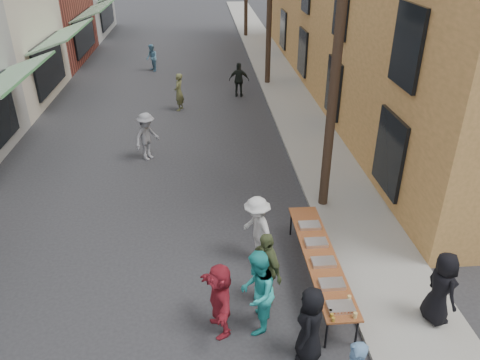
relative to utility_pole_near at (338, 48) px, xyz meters
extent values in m
plane|color=#28282B|center=(-4.30, -3.00, -4.50)|extent=(120.00, 120.00, 0.00)
cube|color=gray|center=(0.70, 12.00, -4.45)|extent=(2.20, 60.00, 0.10)
cylinder|color=#2D2116|center=(0.00, 0.00, 0.00)|extent=(0.26, 0.26, 9.00)
cube|color=maroon|center=(-0.89, -3.24, -3.77)|extent=(0.70, 4.00, 0.04)
cylinder|color=black|center=(-1.18, -5.12, -4.14)|extent=(0.04, 0.04, 0.71)
cylinder|color=black|center=(-0.60, -5.12, -4.14)|extent=(0.04, 0.04, 0.71)
cylinder|color=black|center=(-1.18, -1.36, -4.14)|extent=(0.04, 0.04, 0.71)
cylinder|color=black|center=(-0.60, -1.36, -4.14)|extent=(0.04, 0.04, 0.71)
cube|color=maroon|center=(-0.89, -4.89, -3.71)|extent=(0.50, 0.33, 0.08)
cube|color=#B2B2B7|center=(-0.89, -4.24, -3.71)|extent=(0.50, 0.33, 0.08)
cube|color=tan|center=(-0.89, -3.54, -3.71)|extent=(0.50, 0.33, 0.08)
cube|color=#B2B2B7|center=(-0.89, -2.84, -3.71)|extent=(0.50, 0.33, 0.08)
cube|color=tan|center=(-0.89, -2.14, -3.71)|extent=(0.50, 0.33, 0.08)
cylinder|color=#A57F26|center=(-1.11, -5.19, -3.71)|extent=(0.07, 0.07, 0.08)
cylinder|color=#A57F26|center=(-1.11, -5.09, -3.71)|extent=(0.07, 0.07, 0.08)
cylinder|color=#A57F26|center=(-1.11, -4.99, -3.71)|extent=(0.07, 0.07, 0.08)
cylinder|color=tan|center=(-0.69, -5.14, -3.69)|extent=(0.08, 0.08, 0.12)
imported|color=black|center=(-1.55, -5.27, -3.71)|extent=(0.77, 0.91, 1.58)
imported|color=teal|center=(-2.43, -4.49, -3.59)|extent=(0.91, 1.04, 1.81)
imported|color=silver|center=(-2.18, -2.31, -3.65)|extent=(0.99, 1.26, 1.71)
imported|color=#566239|center=(-2.16, -3.73, -3.64)|extent=(0.83, 1.09, 1.72)
imported|color=maroon|center=(-3.15, -4.48, -3.71)|extent=(0.78, 1.53, 1.57)
imported|color=black|center=(1.16, -4.65, -3.60)|extent=(0.63, 0.86, 1.60)
imported|color=gray|center=(-5.28, 3.57, -3.66)|extent=(1.14, 1.24, 1.67)
imported|color=black|center=(-1.60, 10.13, -3.70)|extent=(0.99, 0.54, 1.60)
imported|color=brown|center=(-4.35, 8.46, -3.69)|extent=(0.54, 0.68, 1.62)
imported|color=#5688A7|center=(-6.07, 14.99, -3.77)|extent=(0.79, 0.87, 1.47)
camera|label=1|loc=(-3.32, -11.30, 2.56)|focal=35.00mm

